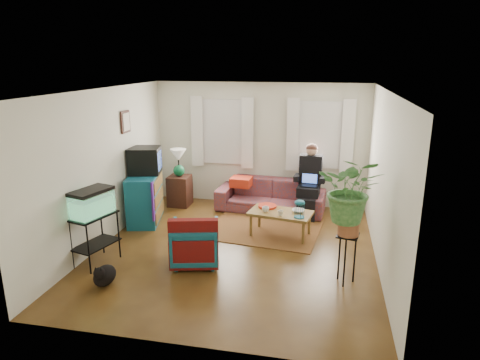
% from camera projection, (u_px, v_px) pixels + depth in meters
% --- Properties ---
extents(floor, '(4.50, 5.00, 0.01)m').
position_uv_depth(floor, '(235.00, 250.00, 7.08)').
color(floor, '#4F2B14').
rests_on(floor, ground).
extents(ceiling, '(4.50, 5.00, 0.01)m').
position_uv_depth(ceiling, '(235.00, 90.00, 6.37)').
color(ceiling, white).
rests_on(ceiling, wall_back).
extents(wall_back, '(4.50, 0.01, 2.60)m').
position_uv_depth(wall_back, '(260.00, 145.00, 9.08)').
color(wall_back, silver).
rests_on(wall_back, floor).
extents(wall_front, '(4.50, 0.01, 2.60)m').
position_uv_depth(wall_front, '(183.00, 237.00, 4.37)').
color(wall_front, silver).
rests_on(wall_front, floor).
extents(wall_left, '(0.01, 5.00, 2.60)m').
position_uv_depth(wall_left, '(104.00, 168.00, 7.16)').
color(wall_left, silver).
rests_on(wall_left, floor).
extents(wall_right, '(0.01, 5.00, 2.60)m').
position_uv_depth(wall_right, '(384.00, 183.00, 6.29)').
color(wall_right, silver).
rests_on(wall_right, floor).
extents(window_left, '(1.08, 0.04, 1.38)m').
position_uv_depth(window_left, '(223.00, 132.00, 9.15)').
color(window_left, white).
rests_on(window_left, wall_back).
extents(window_right, '(1.08, 0.04, 1.38)m').
position_uv_depth(window_right, '(320.00, 135.00, 8.75)').
color(window_right, white).
rests_on(window_right, wall_back).
extents(curtains_left, '(1.36, 0.06, 1.50)m').
position_uv_depth(curtains_left, '(222.00, 132.00, 9.07)').
color(curtains_left, white).
rests_on(curtains_left, wall_back).
extents(curtains_right, '(1.36, 0.06, 1.50)m').
position_uv_depth(curtains_right, '(320.00, 136.00, 8.68)').
color(curtains_right, white).
rests_on(curtains_right, wall_back).
extents(picture_frame, '(0.04, 0.32, 0.40)m').
position_uv_depth(picture_frame, '(126.00, 122.00, 7.78)').
color(picture_frame, '#3D2616').
rests_on(picture_frame, wall_left).
extents(area_rug, '(2.18, 1.83, 0.01)m').
position_uv_depth(area_rug, '(264.00, 229.00, 7.95)').
color(area_rug, maroon).
rests_on(area_rug, floor).
extents(sofa, '(2.26, 1.04, 0.86)m').
position_uv_depth(sofa, '(271.00, 191.00, 8.83)').
color(sofa, brown).
rests_on(sofa, floor).
extents(seated_person, '(0.60, 0.72, 1.31)m').
position_uv_depth(seated_person, '(310.00, 183.00, 8.56)').
color(seated_person, black).
rests_on(seated_person, sofa).
extents(side_table, '(0.45, 0.45, 0.65)m').
position_uv_depth(side_table, '(180.00, 191.00, 9.19)').
color(side_table, '#392315').
rests_on(side_table, floor).
extents(table_lamp, '(0.34, 0.34, 0.60)m').
position_uv_depth(table_lamp, '(179.00, 163.00, 9.02)').
color(table_lamp, white).
rests_on(table_lamp, side_table).
extents(dresser, '(0.74, 1.14, 0.94)m').
position_uv_depth(dresser, '(145.00, 198.00, 8.24)').
color(dresser, '#137175').
rests_on(dresser, floor).
extents(crt_tv, '(0.68, 0.64, 0.50)m').
position_uv_depth(crt_tv, '(145.00, 160.00, 8.14)').
color(crt_tv, black).
rests_on(crt_tv, dresser).
extents(aquarium_stand, '(0.57, 0.79, 0.79)m').
position_uv_depth(aquarium_stand, '(96.00, 239.00, 6.54)').
color(aquarium_stand, black).
rests_on(aquarium_stand, floor).
extents(aquarium, '(0.52, 0.71, 0.41)m').
position_uv_depth(aquarium, '(92.00, 202.00, 6.38)').
color(aquarium, '#7FD899').
rests_on(aquarium, aquarium_stand).
extents(black_cat, '(0.32, 0.45, 0.36)m').
position_uv_depth(black_cat, '(105.00, 273.00, 5.94)').
color(black_cat, black).
rests_on(black_cat, floor).
extents(armchair, '(0.84, 0.81, 0.72)m').
position_uv_depth(armchair, '(195.00, 241.00, 6.56)').
color(armchair, '#135672').
rests_on(armchair, floor).
extents(serape_throw, '(0.75, 0.34, 0.60)m').
position_uv_depth(serape_throw, '(193.00, 239.00, 6.25)').
color(serape_throw, '#9E0A0A').
rests_on(serape_throw, armchair).
extents(coffee_table, '(1.18, 0.78, 0.45)m').
position_uv_depth(coffee_table, '(280.00, 224.00, 7.61)').
color(coffee_table, brown).
rests_on(coffee_table, floor).
extents(cup_a, '(0.14, 0.14, 0.10)m').
position_uv_depth(cup_a, '(266.00, 209.00, 7.54)').
color(cup_a, white).
rests_on(cup_a, coffee_table).
extents(cup_b, '(0.12, 0.12, 0.09)m').
position_uv_depth(cup_b, '(280.00, 213.00, 7.36)').
color(cup_b, beige).
rests_on(cup_b, coffee_table).
extents(bowl, '(0.25, 0.25, 0.05)m').
position_uv_depth(bowl, '(298.00, 211.00, 7.53)').
color(bowl, white).
rests_on(bowl, coffee_table).
extents(snack_tray, '(0.39, 0.39, 0.04)m').
position_uv_depth(snack_tray, '(267.00, 206.00, 7.79)').
color(snack_tray, '#B21414').
rests_on(snack_tray, coffee_table).
extents(birdcage, '(0.21, 0.21, 0.32)m').
position_uv_depth(birdcage, '(300.00, 209.00, 7.24)').
color(birdcage, '#115B6B').
rests_on(birdcage, coffee_table).
extents(plant_stand, '(0.36, 0.36, 0.73)m').
position_uv_depth(plant_stand, '(346.00, 259.00, 5.96)').
color(plant_stand, black).
rests_on(plant_stand, floor).
extents(potted_plant, '(0.96, 0.87, 0.93)m').
position_uv_depth(potted_plant, '(351.00, 200.00, 5.72)').
color(potted_plant, '#599947').
rests_on(potted_plant, plant_stand).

